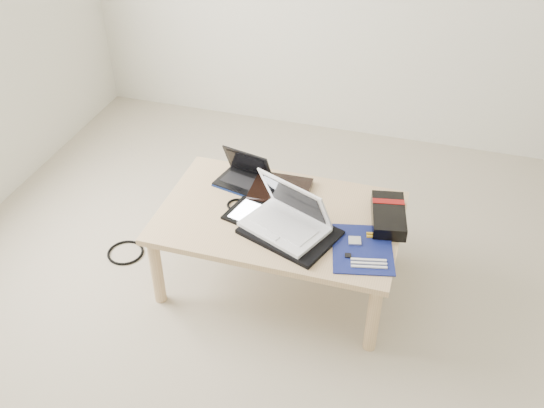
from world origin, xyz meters
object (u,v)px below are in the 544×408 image
(coffee_table, at_px, (279,223))
(gpu_box, at_px, (388,215))
(white_laptop, at_px, (288,217))
(netbook, at_px, (244,176))

(coffee_table, bearing_deg, gpu_box, 11.60)
(white_laptop, bearing_deg, coffee_table, 125.55)
(coffee_table, distance_m, netbook, 0.32)
(netbook, xyz_separation_m, white_laptop, (0.30, -0.29, 0.03))
(netbook, xyz_separation_m, gpu_box, (0.72, -0.10, -0.01))
(coffee_table, bearing_deg, white_laptop, -54.45)
(netbook, bearing_deg, white_laptop, -43.64)
(netbook, relative_size, white_laptop, 0.68)
(coffee_table, bearing_deg, netbook, 140.13)
(coffee_table, distance_m, gpu_box, 0.50)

